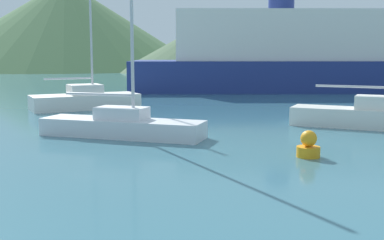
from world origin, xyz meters
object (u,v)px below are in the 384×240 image
sailboat_inner (85,99)px  buoy_marker (308,146)px  sailboat_middle (384,116)px  ferry_distant (280,56)px  sailboat_outer (122,124)px

sailboat_inner → buoy_marker: size_ratio=13.69×
sailboat_middle → buoy_marker: (-3.41, -6.00, -0.19)m
buoy_marker → sailboat_inner: bearing=136.1°
sailboat_inner → ferry_distant: sailboat_inner is taller
sailboat_outer → buoy_marker: size_ratio=10.31×
ferry_distant → buoy_marker: ferry_distant is taller
ferry_distant → buoy_marker: 26.53m
ferry_distant → buoy_marker: bearing=-98.8°
sailboat_inner → sailboat_outer: (4.76, -8.36, -0.09)m
sailboat_middle → sailboat_outer: 10.53m
ferry_distant → sailboat_middle: bearing=-89.1°
sailboat_outer → buoy_marker: sailboat_outer is taller
ferry_distant → sailboat_outer: bearing=-114.0°
ferry_distant → sailboat_inner: bearing=-134.6°
sailboat_outer → buoy_marker: (6.51, -2.47, -0.13)m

